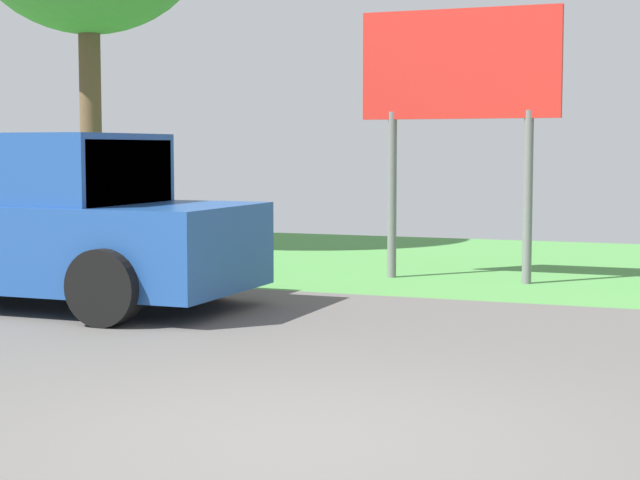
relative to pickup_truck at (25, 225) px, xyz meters
name	(u,v)px	position (x,y,z in m)	size (l,w,h in m)	color
ground_plane	(433,356)	(4.96, -1.06, -0.92)	(40.00, 22.00, 0.20)	#565451
pickup_truck	(25,225)	(0.00, 0.00, 0.00)	(5.20, 2.28, 1.88)	#1E478C
roadside_billboard	(460,84)	(3.99, 3.73, 1.68)	(2.60, 0.12, 3.50)	slate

